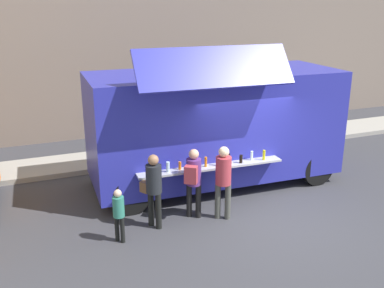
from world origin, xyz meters
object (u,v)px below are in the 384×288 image
(food_truck_main, at_px, (215,124))
(customer_mid_with_backpack, at_px, (193,177))
(customer_front_ordering, at_px, (223,176))
(customer_rear_waiting, at_px, (153,185))
(trash_bin, at_px, (299,128))
(child_near_queue, at_px, (119,211))

(food_truck_main, bearing_deg, customer_mid_with_backpack, -125.45)
(customer_front_ordering, height_order, customer_mid_with_backpack, customer_front_ordering)
(customer_rear_waiting, bearing_deg, customer_front_ordering, -37.74)
(trash_bin, distance_m, child_near_queue, 8.65)
(customer_rear_waiting, relative_size, child_near_queue, 1.45)
(trash_bin, xyz_separation_m, customer_front_ordering, (-5.04, -4.30, 0.56))
(child_near_queue, bearing_deg, customer_front_ordering, -31.46)
(food_truck_main, height_order, customer_front_ordering, food_truck_main)
(food_truck_main, distance_m, trash_bin, 5.06)
(trash_bin, distance_m, customer_mid_with_backpack, 6.95)
(food_truck_main, xyz_separation_m, customer_mid_with_backpack, (-1.30, -1.70, -0.64))
(food_truck_main, height_order, customer_mid_with_backpack, food_truck_main)
(food_truck_main, distance_m, customer_rear_waiting, 2.93)
(trash_bin, bearing_deg, customer_rear_waiting, -148.13)
(customer_mid_with_backpack, bearing_deg, trash_bin, -18.85)
(customer_mid_with_backpack, relative_size, customer_rear_waiting, 0.98)
(child_near_queue, bearing_deg, customer_mid_with_backpack, -21.66)
(customer_rear_waiting, bearing_deg, trash_bin, 1.55)
(child_near_queue, bearing_deg, food_truck_main, -0.29)
(customer_rear_waiting, distance_m, child_near_queue, 0.95)
(customer_rear_waiting, bearing_deg, child_near_queue, 171.54)
(food_truck_main, distance_m, customer_mid_with_backpack, 2.23)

